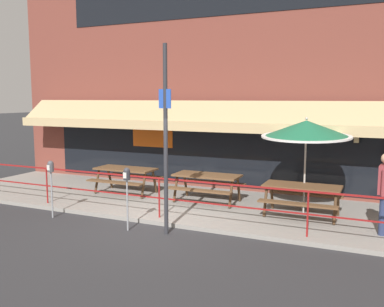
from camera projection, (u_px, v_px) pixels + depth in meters
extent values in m
plane|color=#2D2D30|center=(153.00, 225.00, 9.94)|extent=(120.00, 120.00, 0.00)
cube|color=gray|center=(189.00, 203.00, 11.74)|extent=(15.00, 4.00, 0.10)
cube|color=brown|center=(219.00, 56.00, 13.23)|extent=(15.00, 0.50, 8.43)
cube|color=black|center=(216.00, 149.00, 13.37)|extent=(12.00, 0.02, 2.30)
cube|color=orange|center=(152.00, 137.00, 14.23)|extent=(1.50, 0.02, 0.70)
cube|color=tan|center=(209.00, 112.00, 12.73)|extent=(13.80, 0.92, 0.70)
cube|color=tan|center=(203.00, 127.00, 12.32)|extent=(13.80, 0.08, 0.28)
cube|color=black|center=(357.00, 132.00, 11.48)|extent=(0.04, 0.28, 0.04)
cube|color=black|center=(357.00, 139.00, 11.38)|extent=(0.18, 0.18, 0.28)
cube|color=beige|center=(357.00, 139.00, 11.38)|extent=(0.13, 0.19, 0.20)
cylinder|color=maroon|center=(47.00, 186.00, 11.54)|extent=(0.04, 0.04, 0.95)
cylinder|color=maroon|center=(159.00, 198.00, 10.14)|extent=(0.04, 0.04, 0.95)
cylinder|color=maroon|center=(308.00, 214.00, 8.73)|extent=(0.04, 0.04, 0.95)
cube|color=maroon|center=(159.00, 178.00, 10.07)|extent=(13.80, 0.04, 0.04)
cube|color=maroon|center=(159.00, 198.00, 10.14)|extent=(13.80, 0.03, 0.03)
cube|color=brown|center=(126.00, 169.00, 12.68)|extent=(1.80, 0.80, 0.05)
cube|color=brown|center=(115.00, 182.00, 12.20)|extent=(1.80, 0.26, 0.04)
cube|color=brown|center=(136.00, 176.00, 13.25)|extent=(1.80, 0.26, 0.04)
cylinder|color=#48311E|center=(143.00, 185.00, 12.12)|extent=(0.07, 0.30, 0.73)
cylinder|color=#48311E|center=(155.00, 181.00, 12.69)|extent=(0.07, 0.30, 0.73)
cylinder|color=#48311E|center=(97.00, 181.00, 12.77)|extent=(0.07, 0.30, 0.73)
cylinder|color=#48311E|center=(110.00, 177.00, 13.35)|extent=(0.07, 0.30, 0.73)
cube|color=brown|center=(207.00, 175.00, 11.62)|extent=(1.80, 0.80, 0.05)
cube|color=brown|center=(199.00, 190.00, 11.13)|extent=(1.80, 0.26, 0.04)
cube|color=brown|center=(215.00, 182.00, 12.18)|extent=(1.80, 0.26, 0.04)
cylinder|color=#48311E|center=(231.00, 194.00, 11.05)|extent=(0.07, 0.30, 0.73)
cylinder|color=#48311E|center=(239.00, 189.00, 11.63)|extent=(0.07, 0.30, 0.73)
cylinder|color=#48311E|center=(176.00, 188.00, 11.70)|extent=(0.07, 0.30, 0.73)
cylinder|color=#48311E|center=(185.00, 184.00, 12.28)|extent=(0.07, 0.30, 0.73)
cube|color=brown|center=(302.00, 186.00, 10.19)|extent=(1.80, 0.80, 0.05)
cube|color=brown|center=(297.00, 204.00, 9.71)|extent=(1.80, 0.26, 0.04)
cube|color=brown|center=(306.00, 194.00, 10.75)|extent=(1.80, 0.26, 0.04)
cylinder|color=#48311E|center=(335.00, 208.00, 9.62)|extent=(0.07, 0.30, 0.73)
cylinder|color=#48311E|center=(338.00, 202.00, 10.20)|extent=(0.07, 0.30, 0.73)
cylinder|color=#48311E|center=(265.00, 201.00, 10.28)|extent=(0.07, 0.30, 0.73)
cylinder|color=#48311E|center=(272.00, 196.00, 10.85)|extent=(0.07, 0.30, 0.73)
cylinder|color=#B7B2A8|center=(305.00, 167.00, 10.41)|extent=(0.04, 0.04, 2.30)
cone|color=#1E6B47|center=(306.00, 129.00, 10.29)|extent=(2.10, 2.11, 0.48)
cylinder|color=white|center=(306.00, 136.00, 10.32)|extent=(2.14, 2.14, 0.12)
sphere|color=#B7B2A8|center=(307.00, 119.00, 10.26)|extent=(0.07, 0.07, 0.07)
cylinder|color=navy|center=(383.00, 215.00, 8.84)|extent=(0.15, 0.15, 0.86)
cylinder|color=navy|center=(384.00, 213.00, 9.01)|extent=(0.15, 0.15, 0.86)
cylinder|color=maroon|center=(384.00, 183.00, 8.61)|extent=(0.10, 0.10, 0.54)
cylinder|color=gray|center=(52.00, 195.00, 10.47)|extent=(0.04, 0.04, 1.15)
cylinder|color=#4C4C51|center=(51.00, 168.00, 10.38)|extent=(0.15, 0.15, 0.20)
sphere|color=#4C4C51|center=(50.00, 164.00, 10.37)|extent=(0.14, 0.14, 0.14)
cube|color=silver|center=(48.00, 168.00, 10.31)|extent=(0.08, 0.01, 0.13)
cylinder|color=gray|center=(127.00, 205.00, 9.45)|extent=(0.04, 0.04, 1.15)
cylinder|color=#2D2D33|center=(127.00, 175.00, 9.36)|extent=(0.15, 0.15, 0.20)
sphere|color=#2D2D33|center=(127.00, 171.00, 9.35)|extent=(0.14, 0.14, 0.14)
cube|color=silver|center=(125.00, 175.00, 9.29)|extent=(0.08, 0.01, 0.13)
cylinder|color=#2D2D33|center=(166.00, 141.00, 9.03)|extent=(0.09, 0.09, 4.05)
cube|color=blue|center=(165.00, 99.00, 8.90)|extent=(0.28, 0.02, 0.40)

